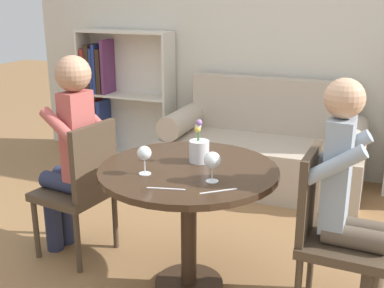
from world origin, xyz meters
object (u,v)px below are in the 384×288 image
Objects in this scene: chair_right at (329,229)px; person_right at (351,201)px; chair_left at (82,185)px; flower_vase at (199,149)px; couch at (263,151)px; wine_glass_left at (144,154)px; person_left at (70,151)px; wine_glass_right at (212,161)px; bookshelf_left at (116,94)px.

person_right is (0.09, -0.01, 0.17)m from chair_right.
chair_left and chair_right have the same top height.
flower_vase is (-0.83, 0.07, 0.15)m from person_right.
couch is 1.36× the size of person_right.
wine_glass_left is at bearing 105.27° from chair_right.
person_right is 8.29× the size of wine_glass_left.
chair_left is 5.87× the size of wine_glass_left.
person_left is 1.07m from wine_glass_right.
bookshelf_left reaches higher than chair_right.
wine_glass_left is (0.58, -0.25, 0.35)m from chair_left.
chair_left is 1.52m from chair_right.
person_left is 8.33× the size of wine_glass_right.
bookshelf_left is at bearing -148.85° from person_left.
flower_vase reaches higher than wine_glass_left.
couch is 1.89m from person_left.
flower_vase is at bearing -89.38° from couch.
person_left is at bearing -117.08° from couch.
person_right is at bearing -4.91° from flower_vase.
couch is 7.01× the size of flower_vase.
wine_glass_left is (0.67, -0.27, 0.14)m from person_left.
flower_vase is (0.78, 0.04, 0.32)m from chair_left.
person_right is 0.71m from wine_glass_right.
chair_right is 0.81m from flower_vase.
bookshelf_left is 8.34× the size of wine_glass_right.
chair_right is at bearing -65.92° from couch.
flower_vase is (0.19, 0.29, -0.04)m from wine_glass_left.
couch reaches higher than wine_glass_left.
couch is at bearing 84.78° from wine_glass_left.
chair_left is (-0.76, -1.67, 0.18)m from couch.
flower_vase is (1.67, -1.90, 0.17)m from bookshelf_left.
chair_left reaches higher than wine_glass_left.
bookshelf_left is 2.65m from wine_glass_left.
bookshelf_left reaches higher than flower_vase.
wine_glass_right is at bearing 4.91° from wine_glass_left.
wine_glass_left is at bearing 75.93° from person_left.
couch is 2.00m from wine_glass_left.
person_left reaches higher than person_right.
chair_left is at bearing -177.41° from flower_vase.
bookshelf_left is 1.00× the size of person_left.
flower_vase is at bearing 100.74° from chair_left.
couch is at bearing 26.04° from chair_right.
wine_glass_right is (0.95, -0.22, 0.35)m from chair_left.
chair_right is 5.87× the size of wine_glass_left.
chair_left is 3.66× the size of flower_vase.
bookshelf_left is at bearing 131.33° from flower_vase.
bookshelf_left reaches higher than person_right.
chair_left is at bearing -114.50° from couch.
person_left reaches higher than wine_glass_left.
wine_glass_left is at bearing -95.22° from couch.
chair_left is 1.00× the size of chair_right.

